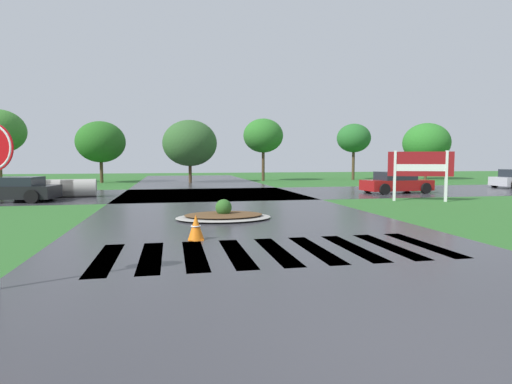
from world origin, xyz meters
TOP-DOWN VIEW (x-y plane):
  - asphalt_roadway at (0.00, 10.00)m, footprint 10.29×80.00m
  - asphalt_cross_road at (0.00, 21.14)m, footprint 90.00×9.26m
  - crosswalk_stripes at (0.00, 5.54)m, footprint 7.65×2.94m
  - estate_billboard at (9.57, 14.87)m, footprint 2.84×1.24m
  - median_island at (-0.53, 10.73)m, footprint 3.25×2.33m
  - car_white_sedan at (-9.84, 18.59)m, footprint 4.50×2.54m
  - car_silver_hatch at (11.08, 19.63)m, footprint 4.21×2.26m
  - drainage_pipe_stack at (-8.23, 20.35)m, footprint 4.02×1.37m
  - traffic_cone at (-1.67, 7.18)m, footprint 0.42×0.42m
  - background_treeline at (3.06, 34.62)m, footprint 43.69×5.89m

SIDE VIEW (x-z plane):
  - asphalt_roadway at x=0.00m, z-range 0.00..0.01m
  - asphalt_cross_road at x=0.00m, z-range 0.00..0.01m
  - crosswalk_stripes at x=0.00m, z-range 0.00..0.01m
  - median_island at x=-0.53m, z-range -0.21..0.47m
  - traffic_cone at x=-1.67m, z-range -0.01..0.64m
  - drainage_pipe_stack at x=-8.23m, z-range 0.00..0.98m
  - car_white_sedan at x=-9.84m, z-range -0.02..1.17m
  - car_silver_hatch at x=11.08m, z-range -0.03..1.26m
  - estate_billboard at x=9.57m, z-range 0.46..2.92m
  - background_treeline at x=3.06m, z-range 0.76..6.89m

